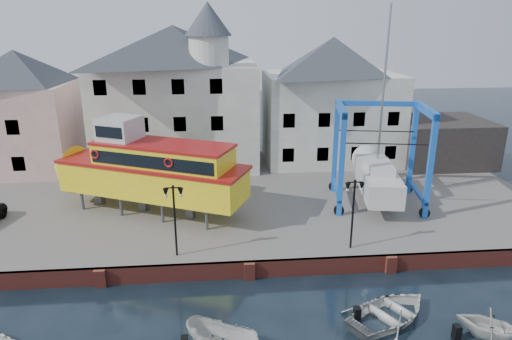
{
  "coord_description": "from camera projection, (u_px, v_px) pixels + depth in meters",
  "views": [
    {
      "loc": [
        -1.62,
        -22.0,
        13.61
      ],
      "look_at": [
        1.0,
        7.0,
        4.0
      ],
      "focal_mm": 32.0,
      "sensor_mm": 36.0,
      "label": 1
    }
  ],
  "objects": [
    {
      "name": "ground",
      "position": [
        249.0,
        279.0,
        25.21
      ],
      "size": [
        140.0,
        140.0,
        0.0
      ],
      "primitive_type": "plane",
      "color": "black",
      "rests_on": "ground"
    },
    {
      "name": "hardstanding",
      "position": [
        239.0,
        197.0,
        35.46
      ],
      "size": [
        44.0,
        22.0,
        1.0
      ],
      "primitive_type": "cube",
      "color": "slate",
      "rests_on": "ground"
    },
    {
      "name": "quay_wall",
      "position": [
        249.0,
        270.0,
        25.15
      ],
      "size": [
        44.0,
        0.47,
        1.0
      ],
      "color": "maroon",
      "rests_on": "ground"
    },
    {
      "name": "building_pink",
      "position": [
        22.0,
        112.0,
        38.76
      ],
      "size": [
        8.0,
        7.0,
        10.3
      ],
      "color": "#CD9D95",
      "rests_on": "hardstanding"
    },
    {
      "name": "building_white_main",
      "position": [
        178.0,
        95.0,
        39.89
      ],
      "size": [
        14.0,
        8.3,
        14.0
      ],
      "color": "beige",
      "rests_on": "hardstanding"
    },
    {
      "name": "building_white_right",
      "position": [
        331.0,
        100.0,
        41.88
      ],
      "size": [
        12.0,
        8.0,
        11.2
      ],
      "color": "beige",
      "rests_on": "hardstanding"
    },
    {
      "name": "shed_dark",
      "position": [
        441.0,
        141.0,
        41.97
      ],
      "size": [
        8.0,
        7.0,
        4.0
      ],
      "primitive_type": "cube",
      "color": "black",
      "rests_on": "hardstanding"
    },
    {
      "name": "lamp_post_left",
      "position": [
        174.0,
        203.0,
        24.69
      ],
      "size": [
        1.12,
        0.32,
        4.2
      ],
      "color": "black",
      "rests_on": "hardstanding"
    },
    {
      "name": "lamp_post_right",
      "position": [
        354.0,
        197.0,
        25.55
      ],
      "size": [
        1.12,
        0.32,
        4.2
      ],
      "color": "black",
      "rests_on": "hardstanding"
    },
    {
      "name": "tour_boat",
      "position": [
        141.0,
        169.0,
        30.78
      ],
      "size": [
        15.0,
        9.49,
        6.49
      ],
      "rotation": [
        0.0,
        0.0,
        -0.44
      ],
      "color": "#59595E",
      "rests_on": "hardstanding"
    },
    {
      "name": "travel_lift",
      "position": [
        376.0,
        170.0,
        33.04
      ],
      "size": [
        7.11,
        9.29,
        13.64
      ],
      "rotation": [
        0.0,
        0.0,
        -0.17
      ],
      "color": "#0F55AE",
      "rests_on": "hardstanding"
    },
    {
      "name": "motorboat_b",
      "position": [
        389.0,
        319.0,
        21.78
      ],
      "size": [
        5.77,
        5.26,
        0.98
      ],
      "primitive_type": "imported",
      "rotation": [
        0.0,
        0.0,
        2.09
      ],
      "color": "silver",
      "rests_on": "ground"
    },
    {
      "name": "motorboat_c",
      "position": [
        489.0,
        338.0,
        20.53
      ],
      "size": [
        3.9,
        3.8,
        1.56
      ],
      "primitive_type": "imported",
      "rotation": [
        0.0,
        0.0,
        0.96
      ],
      "color": "silver",
      "rests_on": "ground"
    }
  ]
}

